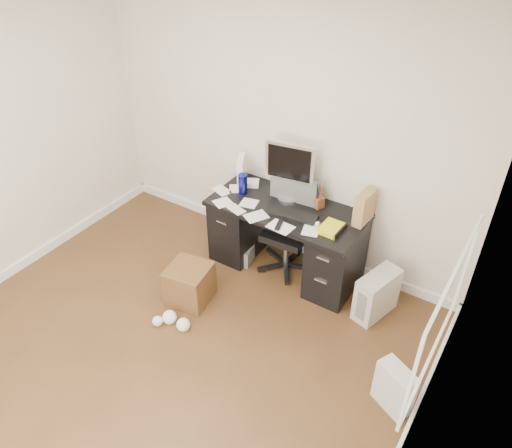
{
  "coord_description": "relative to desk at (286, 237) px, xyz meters",
  "views": [
    {
      "loc": [
        2.18,
        -1.82,
        3.39
      ],
      "look_at": [
        0.24,
        1.2,
        0.81
      ],
      "focal_mm": 35.0,
      "sensor_mm": 36.0,
      "label": 1
    }
  ],
  "objects": [
    {
      "name": "magazine_file",
      "position": [
        0.69,
        0.18,
        0.5
      ],
      "size": [
        0.15,
        0.27,
        0.31
      ],
      "primitive_type": "cube",
      "rotation": [
        0.0,
        0.0,
        -0.07
      ],
      "color": "#A07C4D",
      "rests_on": "desk"
    },
    {
      "name": "loose_papers",
      "position": [
        -0.2,
        -0.05,
        0.35
      ],
      "size": [
        1.1,
        0.6,
        0.0
      ],
      "primitive_type": null,
      "color": "white",
      "rests_on": "desk"
    },
    {
      "name": "wicker_basket",
      "position": [
        -0.53,
        -0.88,
        -0.21
      ],
      "size": [
        0.43,
        0.43,
        0.38
      ],
      "primitive_type": "cube",
      "rotation": [
        0.0,
        0.0,
        0.16
      ],
      "color": "#4E3117",
      "rests_on": "ground"
    },
    {
      "name": "travel_mug",
      "position": [
        -0.5,
        -0.0,
        0.45
      ],
      "size": [
        0.1,
        0.1,
        0.2
      ],
      "primitive_type": "cylinder",
      "rotation": [
        0.0,
        0.0,
        -0.12
      ],
      "color": "navy",
      "rests_on": "desk"
    },
    {
      "name": "office_chair",
      "position": [
        -0.0,
        0.02,
        0.09
      ],
      "size": [
        0.6,
        0.6,
        0.97
      ],
      "primitive_type": null,
      "rotation": [
        0.0,
        0.0,
        0.09
      ],
      "color": "#4C4E4C",
      "rests_on": "ground"
    },
    {
      "name": "room_shell",
      "position": [
        -0.27,
        -1.62,
        1.26
      ],
      "size": [
        4.02,
        4.02,
        2.71
      ],
      "color": "beige",
      "rests_on": "ground"
    },
    {
      "name": "pen_cup",
      "position": [
        0.24,
        0.17,
        0.48
      ],
      "size": [
        0.14,
        0.14,
        0.26
      ],
      "primitive_type": null,
      "rotation": [
        0.0,
        0.0,
        -0.36
      ],
      "color": "brown",
      "rests_on": "desk"
    },
    {
      "name": "white_binder",
      "position": [
        -0.62,
        0.15,
        0.49
      ],
      "size": [
        0.22,
        0.27,
        0.29
      ],
      "primitive_type": "cube",
      "rotation": [
        0.0,
        0.0,
        0.49
      ],
      "color": "white",
      "rests_on": "desk"
    },
    {
      "name": "desk_printer",
      "position": [
        -0.49,
        -0.13,
        -0.31
      ],
      "size": [
        0.36,
        0.31,
        0.18
      ],
      "primitive_type": "cube",
      "rotation": [
        0.0,
        0.0,
        0.21
      ],
      "color": "slate",
      "rests_on": "ground"
    },
    {
      "name": "yellow_book",
      "position": [
        0.51,
        -0.1,
        0.37
      ],
      "size": [
        0.19,
        0.24,
        0.04
      ],
      "primitive_type": "cube",
      "rotation": [
        0.0,
        0.0,
        -0.03
      ],
      "color": "yellow",
      "rests_on": "desk"
    },
    {
      "name": "pc_tower",
      "position": [
        1.02,
        -0.1,
        -0.18
      ],
      "size": [
        0.31,
        0.48,
        0.45
      ],
      "primitive_type": "cube",
      "rotation": [
        0.0,
        0.0,
        -0.27
      ],
      "color": "beige",
      "rests_on": "ground"
    },
    {
      "name": "keyboard",
      "position": [
        0.11,
        -0.09,
        0.36
      ],
      "size": [
        0.48,
        0.21,
        0.03
      ],
      "primitive_type": "cube",
      "rotation": [
        0.0,
        0.0,
        0.12
      ],
      "color": "black",
      "rests_on": "desk"
    },
    {
      "name": "ground",
      "position": [
        -0.3,
        -1.65,
        -0.4
      ],
      "size": [
        4.0,
        4.0,
        0.0
      ],
      "primitive_type": "plane",
      "color": "#492D17",
      "rests_on": "ground"
    },
    {
      "name": "lcd_monitor",
      "position": [
        -0.07,
        0.15,
        0.65
      ],
      "size": [
        0.51,
        0.35,
        0.6
      ],
      "primitive_type": null,
      "rotation": [
        0.0,
        0.0,
        0.17
      ],
      "color": "silver",
      "rests_on": "desk"
    },
    {
      "name": "paper_remote",
      "position": [
        0.1,
        -0.3,
        0.36
      ],
      "size": [
        0.24,
        0.2,
        0.02
      ],
      "primitive_type": null,
      "rotation": [
        0.0,
        0.0,
        -0.08
      ],
      "color": "white",
      "rests_on": "desk"
    },
    {
      "name": "desk",
      "position": [
        0.0,
        0.0,
        0.0
      ],
      "size": [
        1.5,
        0.7,
        0.75
      ],
      "color": "black",
      "rests_on": "ground"
    },
    {
      "name": "shopping_bag",
      "position": [
        1.5,
        -0.96,
        -0.2
      ],
      "size": [
        0.36,
        0.32,
        0.41
      ],
      "primitive_type": "cube",
      "rotation": [
        0.0,
        0.0,
        -0.46
      ],
      "color": "silver",
      "rests_on": "ground"
    },
    {
      "name": "computer_mouse",
      "position": [
        0.38,
        -0.12,
        0.38
      ],
      "size": [
        0.07,
        0.07,
        0.06
      ],
      "primitive_type": "sphere",
      "rotation": [
        0.0,
        0.0,
        0.34
      ],
      "color": "silver",
      "rests_on": "desk"
    }
  ]
}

